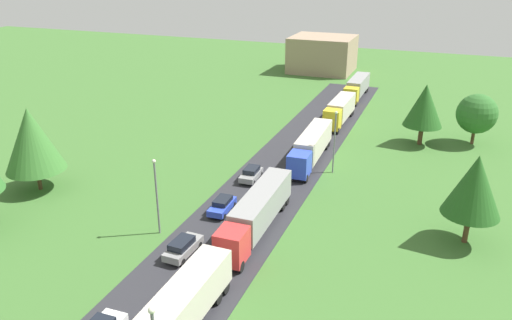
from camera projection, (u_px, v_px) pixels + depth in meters
road at (195, 272)px, 42.34m from camera, size 10.00×140.00×0.06m
lane_marking_centre at (176, 293)px, 39.59m from camera, size 0.16×123.41×0.01m
truck_lead at (172, 318)px, 33.85m from camera, size 2.61×14.37×3.49m
truck_second at (257, 211)px, 47.81m from camera, size 2.69×14.78×3.66m
truck_third at (311, 146)px, 64.30m from camera, size 2.89×14.44×3.67m
truck_fourth at (340, 110)px, 79.11m from camera, size 2.68×11.87×3.69m
truck_fifth at (357, 87)px, 93.17m from camera, size 2.57×12.74×3.61m
car_third at (183, 247)px, 44.37m from camera, size 1.93×4.44×1.59m
car_fourth at (222, 205)px, 51.84m from camera, size 1.87×4.13×1.49m
car_fifth at (251, 174)px, 59.28m from camera, size 1.93×4.03×1.52m
lamppost_second at (156, 193)px, 46.70m from camera, size 0.36×0.36×7.66m
lamppost_third at (335, 139)px, 60.11m from camera, size 0.36×0.36×7.85m
tree_birch at (474, 185)px, 44.63m from camera, size 5.21×5.21×8.69m
tree_maple at (32, 139)px, 55.10m from camera, size 6.53×6.53×9.64m
tree_pine at (424, 105)px, 68.86m from camera, size 5.34×5.34×8.64m
tree_elm at (477, 114)px, 69.47m from camera, size 5.52×5.52×7.20m
distant_building at (322, 54)px, 114.05m from camera, size 13.83×12.39×7.88m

